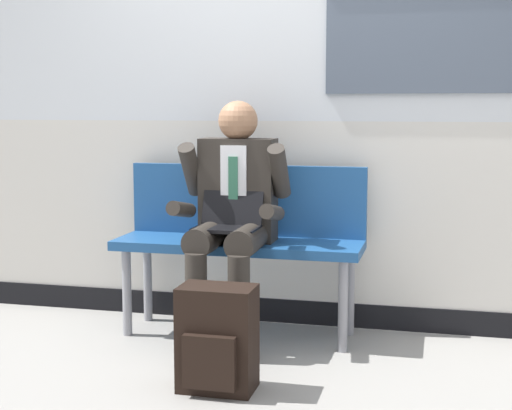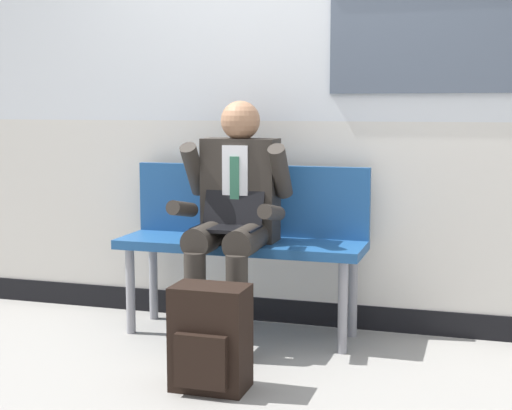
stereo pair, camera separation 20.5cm
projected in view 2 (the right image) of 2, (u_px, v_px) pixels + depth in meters
ground_plane at (282, 353)px, 3.86m from camera, size 18.00×18.00×0.00m
station_wall at (312, 60)px, 4.22m from camera, size 5.91×0.16×3.01m
bench_with_person at (245, 231)px, 4.16m from camera, size 1.34×0.42×0.92m
person_seated at (233, 213)px, 3.96m from camera, size 0.57×0.70×1.28m
backpack at (210, 339)px, 3.34m from camera, size 0.33×0.25×0.47m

